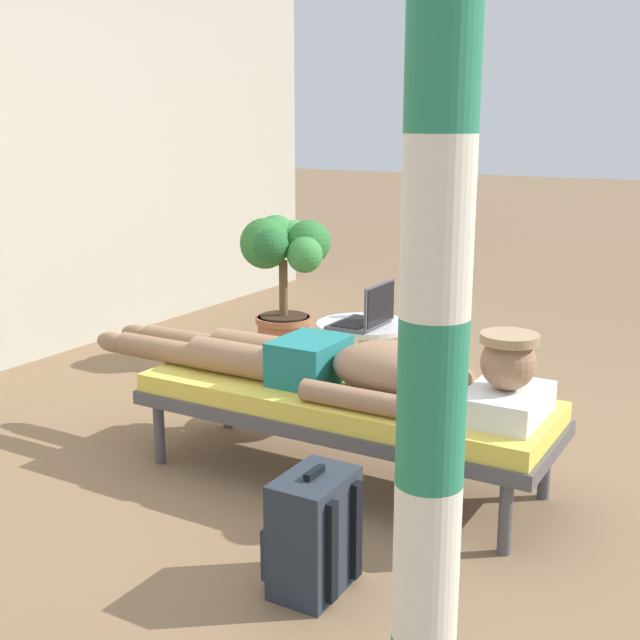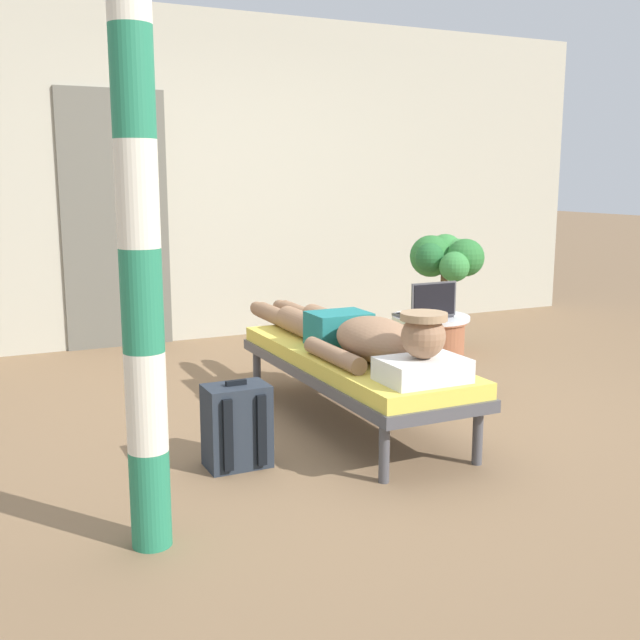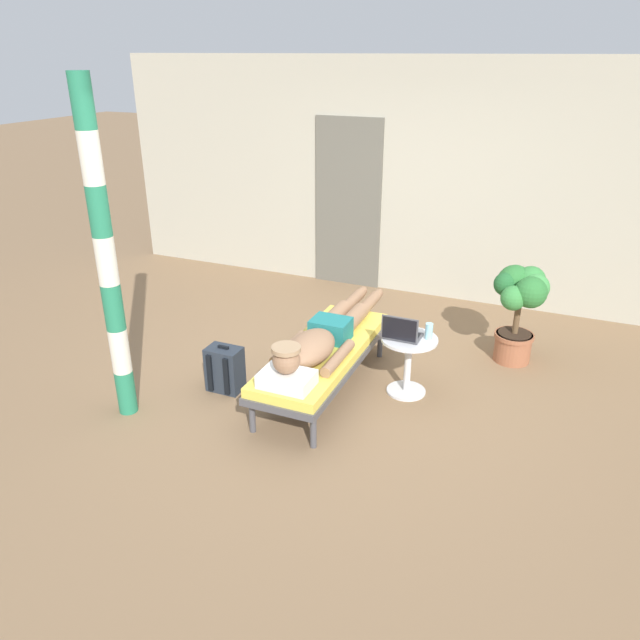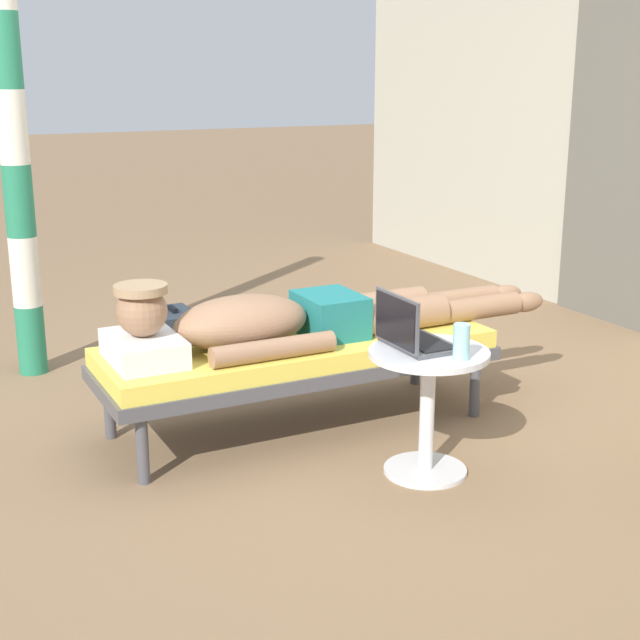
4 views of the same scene
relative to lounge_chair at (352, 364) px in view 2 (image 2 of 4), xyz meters
name	(u,v)px [view 2 (image 2 of 4)]	position (x,y,z in m)	size (l,w,h in m)	color
ground_plane	(354,416)	(0.08, 0.12, -0.35)	(40.00, 40.00, 0.00)	#846647
house_wall_back	(203,178)	(0.00, 2.69, 1.00)	(7.60, 0.20, 2.70)	#B2AD99
house_door_panel	(116,221)	(-0.76, 2.58, 0.67)	(0.84, 0.03, 2.04)	#625F54
lounge_chair	(352,364)	(0.00, 0.00, 0.00)	(0.62, 1.81, 0.42)	#4C4C51
person_reclining	(355,334)	(0.00, -0.03, 0.17)	(0.53, 2.17, 0.33)	white
side_table	(430,342)	(0.68, 0.25, 0.01)	(0.48, 0.48, 0.52)	silver
laptop	(427,308)	(0.62, 0.20, 0.24)	(0.31, 0.24, 0.23)	#4C4C51
drink_glass	(447,302)	(0.83, 0.30, 0.25)	(0.06, 0.06, 0.14)	#99D8E5
backpack	(237,426)	(-0.79, -0.32, -0.15)	(0.30, 0.26, 0.42)	#262D38
potted_plant	(445,276)	(1.46, 1.22, 0.27)	(0.50, 0.55, 0.93)	#9E5B3D
porch_post	(137,194)	(-1.35, -0.95, 0.96)	(0.15, 0.15, 2.61)	#267F59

